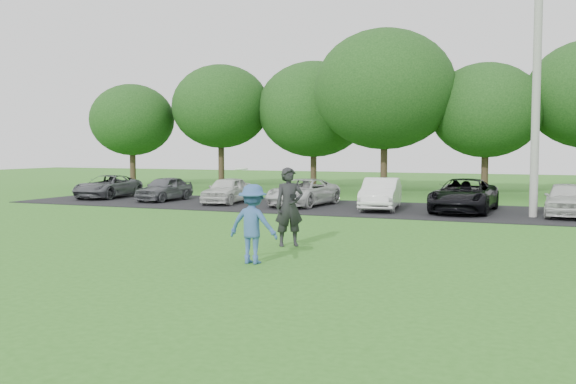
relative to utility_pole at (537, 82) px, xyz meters
name	(u,v)px	position (x,y,z in m)	size (l,w,h in m)	color
ground	(224,265)	(-5.68, -12.07, -4.69)	(100.00, 100.00, 0.00)	#326F1F
parking_lot	(380,209)	(-5.68, 0.93, -4.67)	(32.00, 6.50, 0.03)	black
utility_pole	(537,82)	(0.00, 0.00, 0.00)	(0.28, 0.28, 9.38)	#A0A09B
frisbee_player	(253,224)	(-5.21, -11.65, -3.85)	(1.09, 0.63, 2.03)	#355895
camera_bystander	(289,207)	(-5.40, -9.16, -3.71)	(0.85, 0.79, 1.95)	black
parked_cars	(408,195)	(-4.56, 0.83, -4.07)	(28.60, 4.99, 1.25)	#53555A
tree_row	(456,100)	(-4.17, 10.69, 0.22)	(42.39, 9.85, 8.64)	#38281C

